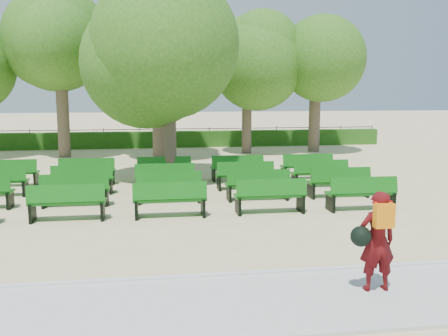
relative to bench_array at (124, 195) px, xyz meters
name	(u,v)px	position (x,y,z in m)	size (l,w,h in m)	color
ground	(166,201)	(1.23, -0.59, -0.10)	(120.00, 120.00, 0.00)	#D2BF8B
paving	(182,308)	(1.23, -7.99, -0.07)	(30.00, 2.20, 0.06)	beige
curb	(178,278)	(1.23, -6.84, -0.05)	(30.00, 0.12, 0.10)	silver
hedge	(158,139)	(1.23, 13.41, 0.35)	(26.00, 0.70, 0.90)	#265917
fence	(158,147)	(1.23, 13.81, -0.10)	(26.00, 0.10, 1.02)	black
tree_line	(159,157)	(1.23, 9.41, -0.10)	(21.80, 6.80, 7.04)	#396E1D
bench_array	(124,195)	(0.00, 0.00, 0.00)	(1.87, 0.60, 1.17)	#116212
tree_among	(168,50)	(1.49, 2.40, 4.45)	(5.00, 5.00, 6.81)	brown
person	(376,240)	(4.29, -7.83, 0.79)	(0.75, 0.45, 1.61)	#4D0B0D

